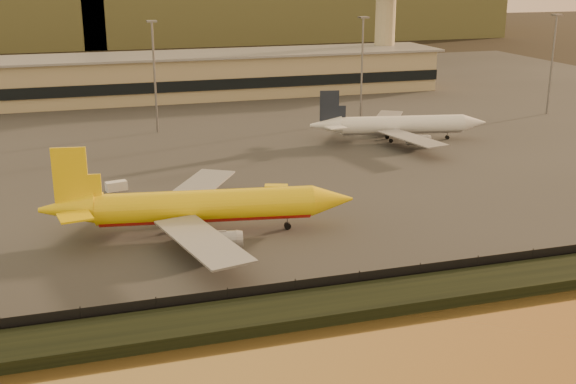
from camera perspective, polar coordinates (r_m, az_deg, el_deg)
ground at (r=97.93m, az=1.62°, el=-4.85°), size 900.00×900.00×0.00m
embankment at (r=83.14m, az=5.41°, el=-8.64°), size 320.00×7.00×1.40m
tarmac at (r=186.83m, az=-7.78°, el=5.84°), size 320.00×220.00×0.20m
perimeter_fence at (r=86.23m, az=4.41°, el=-7.17°), size 300.00×0.05×2.20m
terminal_building at (r=214.08m, az=-13.12°, el=8.69°), size 202.00×25.00×12.60m
control_tower at (r=238.92m, az=7.71°, el=13.57°), size 11.20×11.20×35.50m
apron_light_masts at (r=168.12m, az=-1.72°, el=10.10°), size 152.20×12.20×25.40m
dhl_cargo_jet at (r=103.87m, az=-6.94°, el=-1.19°), size 44.72×43.32×13.37m
white_narrowbody_jet at (r=161.27m, az=8.76°, el=5.23°), size 39.59×38.14×11.41m
gse_vehicle_yellow at (r=121.44m, az=-0.93°, el=0.16°), size 4.23×2.87×1.74m
gse_vehicle_white at (r=127.41m, az=-13.41°, el=0.47°), size 3.81×2.31×1.60m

